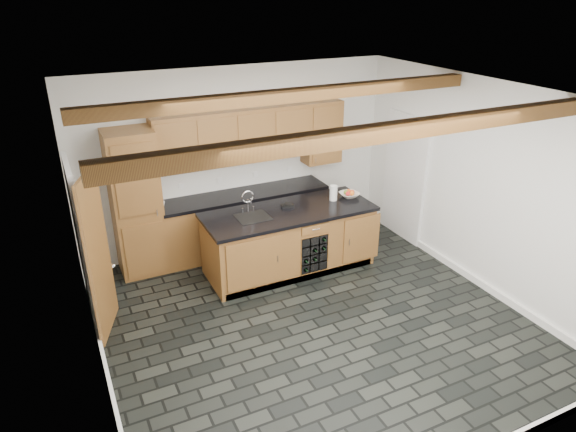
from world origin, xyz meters
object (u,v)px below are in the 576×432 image
at_px(island, 290,240).
at_px(fruit_bowl, 349,195).
at_px(kitchen_scale, 287,205).
at_px(paper_towel, 333,193).

bearing_deg(island, fruit_bowl, 4.20).
xyz_separation_m(kitchen_scale, fruit_bowl, (1.00, -0.06, 0.01)).
xyz_separation_m(island, paper_towel, (0.75, 0.08, 0.58)).
xyz_separation_m(island, kitchen_scale, (0.03, 0.14, 0.49)).
xyz_separation_m(fruit_bowl, paper_towel, (-0.28, -0.00, 0.08)).
bearing_deg(island, kitchen_scale, 78.26).
height_order(kitchen_scale, paper_towel, paper_towel).
distance_m(island, fruit_bowl, 1.15).
bearing_deg(paper_towel, fruit_bowl, 0.13).
distance_m(island, kitchen_scale, 0.51).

